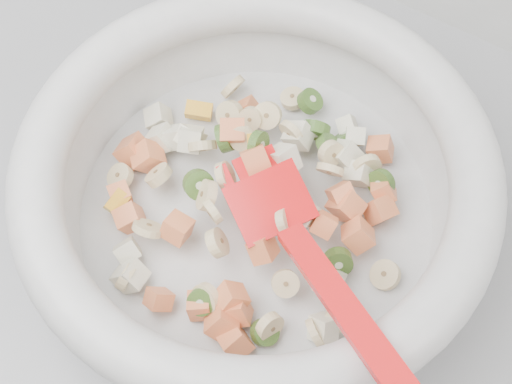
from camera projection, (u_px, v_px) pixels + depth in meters
The scene contains 2 objects.
counter at pixel (335, 378), 1.04m from camera, with size 2.00×0.60×0.90m, color gray.
mixing_bowl at pixel (256, 184), 0.61m from camera, with size 0.44×0.41×0.14m.
Camera 1 is at (0.06, 1.15, 1.49)m, focal length 50.00 mm.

